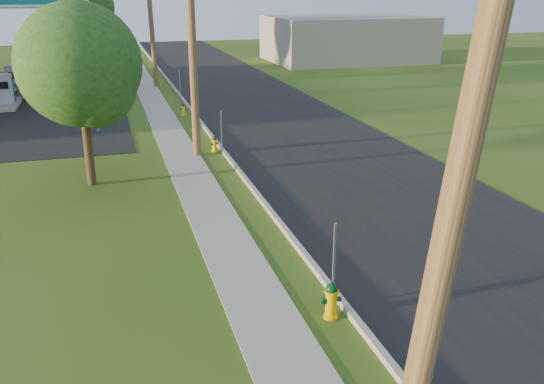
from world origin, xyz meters
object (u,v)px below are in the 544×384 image
at_px(tree_lot, 82,10).
at_px(hydrant_near, 331,300).
at_px(utility_pole_near, 461,169).
at_px(fuel_pump_ne, 6,95).
at_px(price_pylon, 86,13).
at_px(hydrant_mid, 214,144).
at_px(utility_pole_mid, 192,31).
at_px(fuel_pump_se, 15,84).
at_px(utility_pole_far, 151,15).
at_px(hydrant_far, 183,110).
at_px(tree_verge, 83,70).

bearing_deg(tree_lot, hydrant_near, -82.29).
xyz_separation_m(utility_pole_near, fuel_pump_ne, (-8.90, 31.00, -4.08)).
distance_m(tree_lot, hydrant_near, 38.73).
bearing_deg(price_pylon, hydrant_mid, -47.91).
xyz_separation_m(utility_pole_mid, fuel_pump_se, (-8.90, 17.00, -4.23)).
height_order(utility_pole_far, hydrant_near, utility_pole_far).
relative_size(price_pylon, hydrant_mid, 10.12).
height_order(utility_pole_mid, hydrant_far, utility_pole_mid).
bearing_deg(fuel_pump_se, hydrant_near, -72.35).
bearing_deg(hydrant_mid, price_pylon, 132.09).
height_order(utility_pole_far, fuel_pump_se, utility_pole_far).
relative_size(fuel_pump_ne, tree_verge, 0.52).
relative_size(fuel_pump_se, tree_lot, 0.42).
relative_size(tree_lot, hydrant_near, 9.06).
xyz_separation_m(price_pylon, tree_lot, (-0.57, 19.50, -0.57)).
xyz_separation_m(utility_pole_mid, fuel_pump_ne, (-8.90, 13.00, -4.23)).
distance_m(price_pylon, tree_lot, 19.52).
xyz_separation_m(utility_pole_near, tree_verge, (-4.06, 15.23, -0.82)).
xyz_separation_m(fuel_pump_se, tree_lot, (4.43, 8.00, 4.14)).
distance_m(utility_pole_mid, hydrant_near, 13.90).
bearing_deg(tree_verge, price_pylon, 88.87).
xyz_separation_m(utility_pole_near, hydrant_mid, (0.79, 18.31, -4.47)).
relative_size(utility_pole_near, tree_verge, 1.53).
bearing_deg(tree_lot, utility_pole_far, -57.42).
height_order(utility_pole_mid, fuel_pump_se, utility_pole_mid).
bearing_deg(hydrant_far, utility_pole_near, -91.17).
bearing_deg(utility_pole_far, utility_pole_mid, -90.00).
height_order(utility_pole_near, fuel_pump_se, utility_pole_near).
xyz_separation_m(tree_lot, hydrant_far, (5.00, -17.15, -4.54)).
height_order(fuel_pump_ne, tree_lot, tree_lot).
bearing_deg(fuel_pump_ne, hydrant_far, -28.67).
relative_size(utility_pole_mid, hydrant_far, 14.61).
xyz_separation_m(fuel_pump_ne, price_pylon, (5.00, -7.50, 4.71)).
height_order(price_pylon, tree_verge, price_pylon).
bearing_deg(hydrant_near, fuel_pump_ne, 110.15).
xyz_separation_m(utility_pole_mid, tree_lot, (-4.47, 25.00, -0.09)).
relative_size(utility_pole_far, price_pylon, 1.39).
distance_m(fuel_pump_se, tree_verge, 20.61).
distance_m(price_pylon, tree_verge, 8.39).
distance_m(utility_pole_mid, tree_verge, 5.01).
height_order(utility_pole_far, tree_lot, utility_pole_far).
xyz_separation_m(tree_verge, tree_lot, (-0.41, 27.76, 0.88)).
distance_m(utility_pole_far, hydrant_mid, 18.26).
bearing_deg(tree_lot, fuel_pump_se, -118.96).
xyz_separation_m(utility_pole_far, hydrant_far, (0.53, -10.16, -4.48)).
distance_m(utility_pole_near, hydrant_far, 26.23).
height_order(utility_pole_near, price_pylon, utility_pole_near).
bearing_deg(fuel_pump_ne, price_pylon, -56.31).
xyz_separation_m(fuel_pump_ne, tree_verge, (4.84, -15.76, 3.27)).
height_order(fuel_pump_ne, tree_verge, tree_verge).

